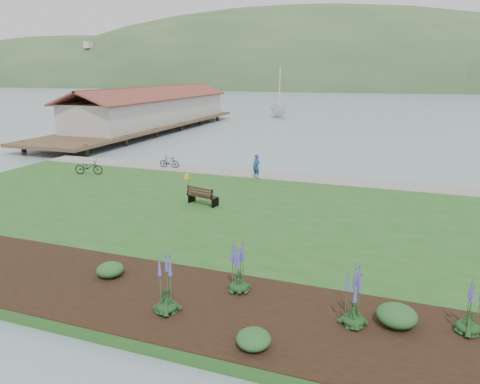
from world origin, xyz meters
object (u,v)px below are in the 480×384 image
(person, at_px, (256,164))
(sailboat, at_px, (279,118))
(bicycle_a, at_px, (89,167))
(park_bench, at_px, (202,195))

(person, bearing_deg, sailboat, 126.73)
(person, distance_m, bicycle_a, 11.42)
(park_bench, distance_m, bicycle_a, 10.80)
(bicycle_a, xyz_separation_m, sailboat, (1.83, 44.61, -0.91))
(bicycle_a, relative_size, sailboat, 0.08)
(person, height_order, bicycle_a, person)
(sailboat, bearing_deg, bicycle_a, -123.22)
(person, relative_size, bicycle_a, 0.95)
(bicycle_a, height_order, sailboat, sailboat)
(park_bench, bearing_deg, person, 96.06)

